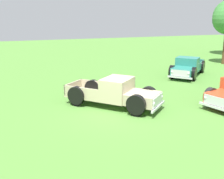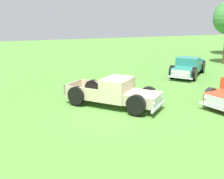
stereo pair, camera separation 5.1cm
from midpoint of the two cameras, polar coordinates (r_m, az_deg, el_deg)
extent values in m
plane|color=#548C38|center=(14.10, 1.17, -4.39)|extent=(80.00, 80.00, 0.00)
cube|color=#C6B793|center=(14.00, 6.15, -1.79)|extent=(2.14, 2.14, 0.55)
cube|color=silver|center=(13.76, 9.16, -2.20)|extent=(0.99, 1.04, 0.46)
sphere|color=silver|center=(14.32, 9.84, -1.43)|extent=(0.20, 0.20, 0.20)
sphere|color=silver|center=(13.20, 8.26, -2.80)|extent=(0.20, 0.20, 0.20)
cube|color=#C6B793|center=(14.44, 0.97, 0.08)|extent=(2.10, 2.12, 1.16)
cube|color=#8C9EA8|center=(14.13, 3.21, 0.78)|extent=(1.03, 1.08, 0.51)
cube|color=#C6B793|center=(15.38, -4.78, -1.06)|extent=(2.69, 2.67, 0.10)
cube|color=#C6B793|center=(15.95, -3.31, 0.79)|extent=(1.59, 1.51, 0.55)
cube|color=#C6B793|center=(14.64, -6.44, -0.62)|extent=(1.59, 1.51, 0.55)
cube|color=#C6B793|center=(15.83, -7.94, 0.55)|extent=(1.21, 1.28, 0.55)
cylinder|color=black|center=(14.84, 7.28, -1.95)|extent=(0.71, 0.69, 0.76)
cylinder|color=#B7B7BC|center=(14.85, 7.29, -1.94)|extent=(0.39, 0.39, 0.31)
cylinder|color=black|center=(14.78, 7.31, -1.23)|extent=(0.89, 0.87, 0.96)
cylinder|color=black|center=(13.33, 4.82, -3.88)|extent=(0.71, 0.69, 0.76)
cylinder|color=#B7B7BC|center=(13.33, 4.80, -3.89)|extent=(0.39, 0.39, 0.31)
cylinder|color=black|center=(13.27, 4.84, -3.09)|extent=(0.89, 0.87, 0.96)
cylinder|color=black|center=(16.21, -3.98, -0.36)|extent=(0.71, 0.69, 0.76)
cylinder|color=#B7B7BC|center=(16.22, -3.96, -0.36)|extent=(0.39, 0.39, 0.31)
cylinder|color=black|center=(16.16, -3.99, 0.29)|extent=(0.89, 0.87, 0.96)
cylinder|color=black|center=(14.85, -7.30, -1.93)|extent=(0.71, 0.69, 0.76)
cylinder|color=#B7B7BC|center=(14.84, -7.32, -1.94)|extent=(0.39, 0.39, 0.31)
cylinder|color=black|center=(14.79, -7.33, -1.22)|extent=(0.89, 0.87, 0.96)
cube|color=silver|center=(13.84, 9.26, -3.47)|extent=(1.33, 1.40, 0.12)
cube|color=#2D8475|center=(21.13, 14.13, 3.60)|extent=(2.06, 2.06, 0.53)
cube|color=silver|center=(20.42, 13.63, 3.24)|extent=(1.01, 0.94, 0.45)
sphere|color=silver|center=(20.31, 15.25, 3.14)|extent=(0.19, 0.19, 0.19)
sphere|color=silver|center=(20.58, 12.07, 3.50)|extent=(0.19, 0.19, 0.19)
cube|color=#2D8475|center=(22.37, 15.01, 4.93)|extent=(2.03, 2.01, 1.11)
cube|color=#8C9EA8|center=(21.76, 14.70, 5.33)|extent=(1.05, 0.97, 0.49)
cube|color=#2D8475|center=(24.04, 15.81, 4.34)|extent=(2.56, 2.58, 0.10)
cube|color=#2D8475|center=(23.84, 17.67, 4.88)|extent=(1.43, 1.54, 0.53)
cube|color=#2D8475|center=(24.15, 14.08, 5.26)|extent=(1.43, 1.54, 0.53)
cube|color=#2D8475|center=(24.92, 16.34, 5.41)|extent=(1.24, 1.15, 0.53)
cylinder|color=black|center=(21.02, 16.22, 2.65)|extent=(0.65, 0.68, 0.73)
cylinder|color=#B7B7BC|center=(21.02, 16.25, 2.65)|extent=(0.37, 0.37, 0.29)
cylinder|color=black|center=(20.98, 16.26, 3.15)|extent=(0.83, 0.86, 0.93)
cylinder|color=black|center=(21.38, 11.98, 3.14)|extent=(0.65, 0.68, 0.73)
cylinder|color=#B7B7BC|center=(21.38, 11.95, 3.14)|extent=(0.37, 0.37, 0.29)
cylinder|color=black|center=(21.34, 12.01, 3.63)|extent=(0.83, 0.86, 0.93)
cylinder|color=black|center=(24.13, 17.80, 4.11)|extent=(0.65, 0.68, 0.73)
cylinder|color=#B7B7BC|center=(24.13, 17.83, 4.11)|extent=(0.37, 0.37, 0.29)
cylinder|color=black|center=(24.10, 17.84, 4.54)|extent=(0.83, 0.86, 0.93)
cylinder|color=black|center=(24.45, 14.07, 4.52)|extent=(0.65, 0.68, 0.73)
cylinder|color=#B7B7BC|center=(24.45, 14.05, 4.52)|extent=(0.37, 0.37, 0.29)
cylinder|color=black|center=(24.42, 14.10, 4.95)|extent=(0.83, 0.86, 0.93)
cube|color=silver|center=(20.45, 13.55, 2.39)|extent=(1.36, 1.26, 0.12)
cube|color=silver|center=(14.47, 20.23, -2.22)|extent=(1.28, 0.42, 0.44)
sphere|color=silver|center=(14.79, 18.42, -1.57)|extent=(0.19, 0.19, 0.19)
cylinder|color=black|center=(15.57, 19.25, -1.94)|extent=(0.41, 0.76, 0.73)
cylinder|color=#B7B7BC|center=(15.57, 19.22, -1.93)|extent=(0.30, 0.34, 0.29)
cylinder|color=black|center=(15.52, 19.31, -1.29)|extent=(0.51, 0.96, 0.92)
cube|color=silver|center=(14.53, 20.03, -3.38)|extent=(1.71, 0.58, 0.12)
camera|label=1|loc=(0.03, -90.10, -0.03)|focal=44.96mm
camera|label=2|loc=(0.03, 89.90, 0.03)|focal=44.96mm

